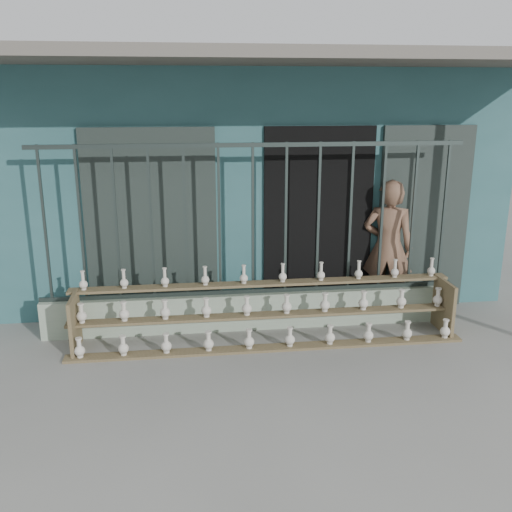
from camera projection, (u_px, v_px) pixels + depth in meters
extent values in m
plane|color=slate|center=(268.00, 377.00, 5.79)|extent=(60.00, 60.00, 0.00)
cube|color=#2A5559|center=(231.00, 167.00, 9.46)|extent=(7.00, 5.00, 3.20)
cube|color=black|center=(317.00, 221.00, 7.31)|extent=(1.40, 0.12, 2.40)
cube|color=black|center=(152.00, 227.00, 7.02)|extent=(1.60, 0.08, 2.40)
cube|color=black|center=(423.00, 219.00, 7.44)|extent=(1.20, 0.08, 2.40)
cube|color=#59544C|center=(254.00, 57.00, 6.08)|extent=(7.40, 2.00, 0.12)
cube|color=#90A38C|center=(253.00, 310.00, 6.97)|extent=(5.00, 0.20, 0.45)
cube|color=#283330|center=(45.00, 226.00, 6.38)|extent=(0.03, 0.03, 1.80)
cube|color=#283330|center=(81.00, 225.00, 6.43)|extent=(0.03, 0.03, 1.80)
cube|color=#283330|center=(116.00, 224.00, 6.47)|extent=(0.03, 0.03, 1.80)
cube|color=#283330|center=(151.00, 223.00, 6.52)|extent=(0.03, 0.03, 1.80)
cube|color=#283330|center=(185.00, 222.00, 6.57)|extent=(0.03, 0.03, 1.80)
cube|color=#283330|center=(219.00, 221.00, 6.62)|extent=(0.03, 0.03, 1.80)
cube|color=#283330|center=(253.00, 220.00, 6.66)|extent=(0.03, 0.03, 1.80)
cube|color=#283330|center=(286.00, 219.00, 6.71)|extent=(0.03, 0.03, 1.80)
cube|color=#283330|center=(318.00, 219.00, 6.76)|extent=(0.03, 0.03, 1.80)
cube|color=#283330|center=(350.00, 218.00, 6.81)|extent=(0.03, 0.03, 1.80)
cube|color=#283330|center=(382.00, 217.00, 6.85)|extent=(0.03, 0.03, 1.80)
cube|color=#283330|center=(413.00, 216.00, 6.90)|extent=(0.03, 0.03, 1.80)
cube|color=#283330|center=(444.00, 215.00, 6.95)|extent=(0.03, 0.03, 1.80)
cube|color=#283330|center=(253.00, 145.00, 6.43)|extent=(5.00, 0.04, 0.05)
cube|color=#283330|center=(253.00, 291.00, 6.90)|extent=(5.00, 0.04, 0.05)
cube|color=brown|center=(270.00, 348.00, 6.42)|extent=(4.50, 0.18, 0.03)
cube|color=brown|center=(267.00, 315.00, 6.58)|extent=(4.50, 0.18, 0.03)
cube|color=brown|center=(264.00, 284.00, 6.74)|extent=(4.50, 0.18, 0.03)
cube|color=brown|center=(75.00, 324.00, 6.32)|extent=(0.04, 0.55, 0.64)
cube|color=brown|center=(444.00, 306.00, 6.84)|extent=(0.04, 0.55, 0.64)
imported|color=brown|center=(388.00, 247.00, 7.32)|extent=(0.75, 0.64, 1.75)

